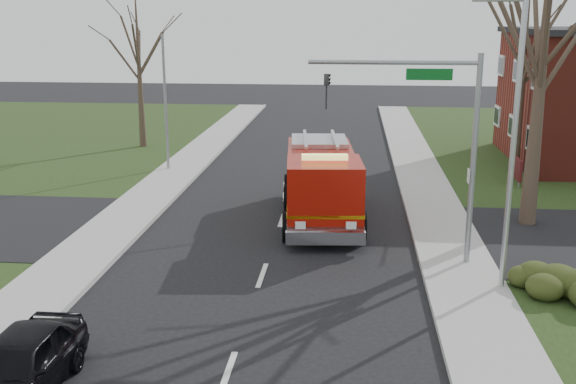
{
  "coord_description": "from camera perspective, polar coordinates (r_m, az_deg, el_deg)",
  "views": [
    {
      "loc": [
        2.68,
        -19.54,
        7.9
      ],
      "look_at": [
        0.55,
        2.76,
        2.0
      ],
      "focal_mm": 42.0,
      "sensor_mm": 36.0,
      "label": 1
    }
  ],
  "objects": [
    {
      "name": "health_center_sign",
      "position": [
        33.72,
        18.74,
        1.94
      ],
      "size": [
        0.12,
        2.0,
        1.4
      ],
      "color": "#4A1115",
      "rests_on": "ground"
    },
    {
      "name": "streetlight_pole",
      "position": [
        19.84,
        18.41,
        4.28
      ],
      "size": [
        1.48,
        0.16,
        8.4
      ],
      "color": "#B7BABF",
      "rests_on": "ground"
    },
    {
      "name": "sidewalk_left",
      "position": [
        22.85,
        -17.9,
        -6.02
      ],
      "size": [
        2.4,
        80.0,
        0.15
      ],
      "primitive_type": "cube",
      "color": "#A1A09B",
      "rests_on": "ground"
    },
    {
      "name": "hedge_corner",
      "position": [
        20.91,
        22.83,
        -6.95
      ],
      "size": [
        2.8,
        2.0,
        0.9
      ],
      "primitive_type": "ellipsoid",
      "color": "#2A3714",
      "rests_on": "lawn_right"
    },
    {
      "name": "utility_pole_far",
      "position": [
        35.13,
        -10.33,
        7.32
      ],
      "size": [
        0.14,
        0.14,
        7.0
      ],
      "primitive_type": "cylinder",
      "color": "gray",
      "rests_on": "ground"
    },
    {
      "name": "bare_tree_near",
      "position": [
        26.44,
        20.94,
        12.76
      ],
      "size": [
        6.0,
        6.0,
        12.0
      ],
      "color": "#3A2B22",
      "rests_on": "ground"
    },
    {
      "name": "fire_engine",
      "position": [
        26.42,
        2.84,
        0.58
      ],
      "size": [
        3.57,
        8.09,
        3.17
      ],
      "rotation": [
        0.0,
        0.0,
        0.09
      ],
      "color": "#9B1007",
      "rests_on": "ground"
    },
    {
      "name": "parked_car_maroon",
      "position": [
        15.72,
        -21.87,
        -13.56
      ],
      "size": [
        1.71,
        4.24,
        1.44
      ],
      "primitive_type": "imported",
      "rotation": [
        0.0,
        0.0,
        -0.0
      ],
      "color": "black",
      "rests_on": "ground"
    },
    {
      "name": "traffic_signal_mast",
      "position": [
        21.43,
        12.23,
        5.86
      ],
      "size": [
        5.29,
        0.18,
        6.8
      ],
      "color": "gray",
      "rests_on": "ground"
    },
    {
      "name": "bare_tree_far",
      "position": [
        35.56,
        19.39,
        11.66
      ],
      "size": [
        5.25,
        5.25,
        10.5
      ],
      "color": "#3A2B22",
      "rests_on": "ground"
    },
    {
      "name": "sidewalk_right",
      "position": [
        21.34,
        14.67,
        -7.26
      ],
      "size": [
        2.4,
        80.0,
        0.15
      ],
      "primitive_type": "cube",
      "color": "#A1A09B",
      "rests_on": "ground"
    },
    {
      "name": "bare_tree_left",
      "position": [
        41.59,
        -12.55,
        11.19
      ],
      "size": [
        4.5,
        4.5,
        9.0
      ],
      "color": "#3A2B22",
      "rests_on": "ground"
    },
    {
      "name": "ground",
      "position": [
        21.25,
        -2.2,
        -7.08
      ],
      "size": [
        120.0,
        120.0,
        0.0
      ],
      "primitive_type": "plane",
      "color": "black",
      "rests_on": "ground"
    }
  ]
}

